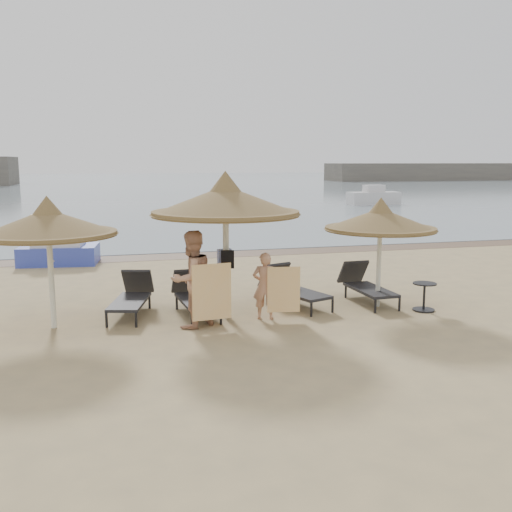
{
  "coord_description": "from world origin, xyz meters",
  "views": [
    {
      "loc": [
        -2.27,
        -10.99,
        3.4
      ],
      "look_at": [
        0.92,
        1.2,
        1.29
      ],
      "focal_mm": 40.0,
      "sensor_mm": 36.0,
      "label": 1
    }
  ],
  "objects": [
    {
      "name": "ground",
      "position": [
        0.0,
        0.0,
        0.0
      ],
      "size": [
        160.0,
        160.0,
        0.0
      ],
      "primitive_type": "plane",
      "color": "tan",
      "rests_on": "ground"
    },
    {
      "name": "sea",
      "position": [
        0.0,
        80.0,
        0.01
      ],
      "size": [
        200.0,
        140.0,
        0.03
      ],
      "primitive_type": "cube",
      "color": "slate",
      "rests_on": "ground"
    },
    {
      "name": "wet_sand_strip",
      "position": [
        0.0,
        9.4,
        0.0
      ],
      "size": [
        200.0,
        1.6,
        0.01
      ],
      "primitive_type": "cube",
      "color": "brown",
      "rests_on": "ground"
    },
    {
      "name": "palapa_left",
      "position": [
        -3.43,
        1.04,
        2.16
      ],
      "size": [
        2.74,
        2.74,
        2.72
      ],
      "rotation": [
        0.0,
        0.0,
        -0.34
      ],
      "color": "silver",
      "rests_on": "ground"
    },
    {
      "name": "palapa_center",
      "position": [
        0.18,
        0.96,
        2.54
      ],
      "size": [
        3.22,
        3.22,
        3.19
      ],
      "rotation": [
        0.0,
        0.0,
        -0.37
      ],
      "color": "silver",
      "rests_on": "ground"
    },
    {
      "name": "palapa_right",
      "position": [
        3.84,
        0.97,
        2.05
      ],
      "size": [
        2.59,
        2.59,
        2.57
      ],
      "rotation": [
        0.0,
        0.0,
        -0.11
      ],
      "color": "silver",
      "rests_on": "ground"
    },
    {
      "name": "lounger_far_left",
      "position": [
        -1.81,
        1.77,
        0.41
      ],
      "size": [
        1.16,
        2.13,
        0.91
      ],
      "rotation": [
        0.0,
        0.0,
        -0.25
      ],
      "color": "black",
      "rests_on": "ground"
    },
    {
      "name": "lounger_near_left",
      "position": [
        -0.46,
        1.46,
        0.41
      ],
      "size": [
        0.85,
        2.1,
        0.92
      ],
      "rotation": [
        0.0,
        0.0,
        0.08
      ],
      "color": "black",
      "rests_on": "ground"
    },
    {
      "name": "lounger_near_right",
      "position": [
        1.91,
        1.64,
        0.42
      ],
      "size": [
        1.34,
        2.18,
        0.93
      ],
      "rotation": [
        0.0,
        0.0,
        0.34
      ],
      "color": "black",
      "rests_on": "ground"
    },
    {
      "name": "lounger_far_right",
      "position": [
        3.77,
        1.51,
        0.41
      ],
      "size": [
        0.75,
        2.07,
        0.92
      ],
      "rotation": [
        0.0,
        0.0,
        0.03
      ],
      "color": "black",
      "rests_on": "ground"
    },
    {
      "name": "side_table",
      "position": [
        4.68,
        0.33,
        0.3
      ],
      "size": [
        0.54,
        0.54,
        0.65
      ],
      "rotation": [
        0.0,
        0.0,
        0.08
      ],
      "color": "black",
      "rests_on": "ground"
    },
    {
      "name": "person_left",
      "position": [
        -0.65,
        0.39,
        1.17
      ],
      "size": [
        1.28,
        1.14,
        2.33
      ],
      "primitive_type": "imported",
      "rotation": [
        0.0,
        0.0,
        3.67
      ],
      "color": "tan",
      "rests_on": "ground"
    },
    {
      "name": "person_right",
      "position": [
        0.96,
        0.59,
        0.85
      ],
      "size": [
        0.91,
        0.75,
        1.7
      ],
      "primitive_type": "imported",
      "rotation": [
        0.0,
        0.0,
        2.79
      ],
      "color": "tan",
      "rests_on": "ground"
    },
    {
      "name": "towel_left",
      "position": [
        -0.3,
        0.04,
        0.8
      ],
      "size": [
        0.82,
        0.12,
        1.15
      ],
      "rotation": [
        0.0,
        0.0,
        0.12
      ],
      "color": "orange",
      "rests_on": "ground"
    },
    {
      "name": "towel_right",
      "position": [
        1.31,
        0.34,
        0.68
      ],
      "size": [
        0.7,
        0.13,
        0.99
      ],
      "rotation": [
        0.0,
        0.0,
        -0.15
      ],
      "color": "orange",
      "rests_on": "ground"
    },
    {
      "name": "bag_patterned",
      "position": [
        0.18,
        1.14,
        1.29
      ],
      "size": [
        0.33,
        0.18,
        0.39
      ],
      "rotation": [
        0.0,
        0.0,
        0.25
      ],
      "color": "silver",
      "rests_on": "ground"
    },
    {
      "name": "bag_dark",
      "position": [
        0.18,
        0.8,
        1.31
      ],
      "size": [
        0.28,
        0.12,
        0.39
      ],
      "rotation": [
        0.0,
        0.0,
        -0.11
      ],
      "color": "black",
      "rests_on": "ground"
    },
    {
      "name": "pedal_boat",
      "position": [
        -3.91,
        8.82,
        0.43
      ],
      "size": [
        2.63,
        1.75,
        1.15
      ],
      "rotation": [
        0.0,
        0.0,
        -0.12
      ],
      "color": "#3344B6",
      "rests_on": "ground"
    },
    {
      "name": "buoy_left",
      "position": [
        -6.48,
        23.92,
        0.18
      ],
      "size": [
        0.35,
        0.35,
        0.35
      ],
      "primitive_type": "sphere",
      "color": "gold",
      "rests_on": "ground"
    },
    {
      "name": "buoy_mid",
      "position": [
        2.7,
        30.26,
        0.17
      ],
      "size": [
        0.35,
        0.35,
        0.35
      ],
      "primitive_type": "sphere",
      "color": "gold",
      "rests_on": "ground"
    },
    {
      "name": "buoy_right",
      "position": [
        14.89,
        23.24,
        0.17
      ],
      "size": [
        0.34,
        0.34,
        0.34
      ],
      "primitive_type": "sphere",
      "color": "gold",
      "rests_on": "ground"
    }
  ]
}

